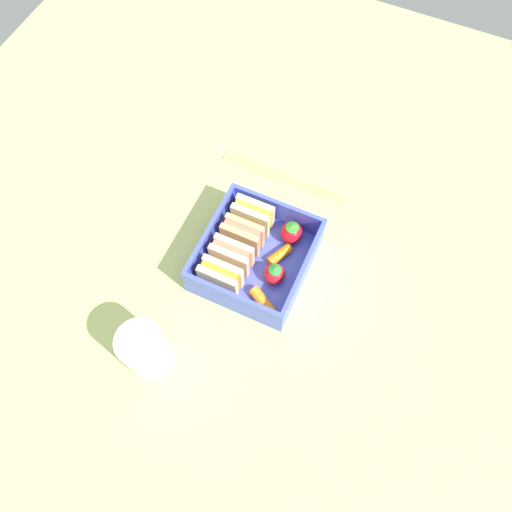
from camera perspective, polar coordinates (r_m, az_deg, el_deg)
ground_plane at (r=72.43cm, az=0.00°, el=-1.26°), size 120.00×120.00×2.00cm
bento_tray at (r=70.97cm, az=0.00°, el=-0.73°), size 15.58×14.52×1.20cm
bento_rim at (r=68.36cm, az=0.00°, el=0.29°), size 15.58×14.52×4.59cm
sandwich_left at (r=66.97cm, az=-4.07°, el=-2.38°), size 2.58×5.72×4.82cm
sandwich_center_left at (r=68.17cm, az=-2.79°, el=0.04°), size 2.58×5.72×4.82cm
sandwich_center at (r=69.52cm, az=-1.56°, el=2.37°), size 2.58×5.72×4.82cm
sandwich_center_right at (r=71.01cm, az=-0.37°, el=4.61°), size 2.58×5.72×4.82cm
carrot_stick_far_left at (r=67.24cm, az=0.75°, el=-5.22°), size 3.44×4.43×1.58cm
strawberry_left at (r=67.91cm, az=2.14°, el=-2.03°), size 2.95×2.95×3.55cm
carrot_stick_left at (r=70.11cm, az=2.71°, el=0.12°), size 3.97×2.94×1.40cm
strawberry_far_left at (r=70.70cm, az=4.09°, el=2.72°), size 3.17×3.17×3.77cm
chopstick_pair at (r=78.67cm, az=3.25°, el=9.06°), size 1.92×20.41×0.70cm
drinking_glass at (r=64.38cm, az=-12.57°, el=-10.48°), size 5.76×5.76×8.50cm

